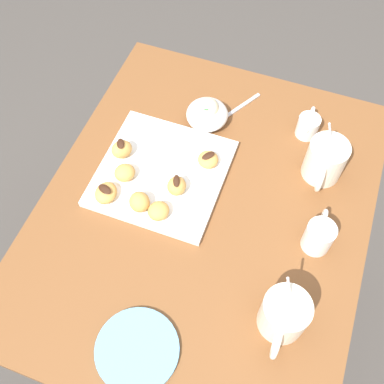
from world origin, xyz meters
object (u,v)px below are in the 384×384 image
pastry_plate_square (162,173)px  beignet_4 (208,160)px  chocolate_sauce_pitcher (308,125)px  beignet_0 (122,149)px  coffee_mug_cream_left (325,160)px  beignet_1 (125,173)px  dining_table (203,239)px  coffee_mug_cream_right (284,315)px  ice_cream_bowl (207,113)px  beignet_6 (140,202)px  beignet_2 (177,186)px  saucer_sky_left (137,350)px  beignet_5 (106,193)px  cream_pitcher_white (319,236)px  beignet_3 (159,211)px

pastry_plate_square → beignet_4: beignet_4 is taller
chocolate_sauce_pitcher → beignet_0: chocolate_sauce_pitcher is taller
coffee_mug_cream_left → pastry_plate_square: bearing=-69.0°
beignet_0 → beignet_1: beignet_0 is taller
dining_table → chocolate_sauce_pitcher: bearing=150.4°
coffee_mug_cream_right → ice_cream_bowl: 0.51m
dining_table → ice_cream_bowl: bearing=-162.1°
beignet_6 → beignet_2: bearing=137.5°
beignet_4 → beignet_2: bearing=-23.5°
saucer_sky_left → beignet_6: bearing=-157.9°
dining_table → chocolate_sauce_pitcher: (-0.28, 0.16, 0.19)m
beignet_0 → beignet_5: 0.12m
coffee_mug_cream_right → beignet_6: bearing=-111.3°
cream_pitcher_white → beignet_5: (0.05, -0.46, -0.01)m
saucer_sky_left → beignet_4: 0.44m
cream_pitcher_white → beignet_6: cream_pitcher_white is taller
beignet_1 → beignet_3: bearing=59.4°
beignet_1 → beignet_2: bearing=92.8°
beignet_1 → beignet_6: 0.09m
pastry_plate_square → chocolate_sauce_pitcher: (-0.23, 0.28, 0.02)m
dining_table → cream_pitcher_white: size_ratio=8.38×
pastry_plate_square → chocolate_sauce_pitcher: size_ratio=3.04×
beignet_0 → cream_pitcher_white: bearing=82.4°
ice_cream_bowl → beignet_1: ice_cream_bowl is taller
chocolate_sauce_pitcher → beignet_0: 0.44m
beignet_3 → coffee_mug_cream_right: bearing=66.5°
beignet_5 → beignet_3: bearing=89.0°
pastry_plate_square → beignet_3: size_ratio=5.93×
chocolate_sauce_pitcher → beignet_1: chocolate_sauce_pitcher is taller
coffee_mug_cream_right → beignet_6: size_ratio=3.06×
beignet_2 → beignet_3: size_ratio=0.96×
dining_table → beignet_6: (0.05, -0.13, 0.19)m
beignet_0 → beignet_1: bearing=30.4°
coffee_mug_cream_right → beignet_3: size_ratio=3.10×
dining_table → beignet_4: beignet_4 is taller
cream_pitcher_white → beignet_4: (-0.11, -0.28, -0.01)m
coffee_mug_cream_right → beignet_4: (-0.29, -0.25, -0.02)m
beignet_2 → beignet_5: (0.07, -0.14, -0.00)m
beignet_0 → coffee_mug_cream_left: bearing=104.9°
coffee_mug_cream_left → beignet_3: bearing=-52.1°
chocolate_sauce_pitcher → beignet_4: (0.18, -0.19, -0.00)m
beignet_5 → coffee_mug_cream_left: bearing=118.6°
ice_cream_bowl → beignet_0: ice_cream_bowl is taller
beignet_2 → beignet_6: beignet_6 is taller
cream_pitcher_white → pastry_plate_square: bearing=-97.8°
pastry_plate_square → beignet_6: 0.11m
chocolate_sauce_pitcher → beignet_6: bearing=-41.0°
ice_cream_bowl → saucer_sky_left: bearing=6.0°
saucer_sky_left → beignet_1: size_ratio=3.36×
beignet_2 → beignet_6: 0.09m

